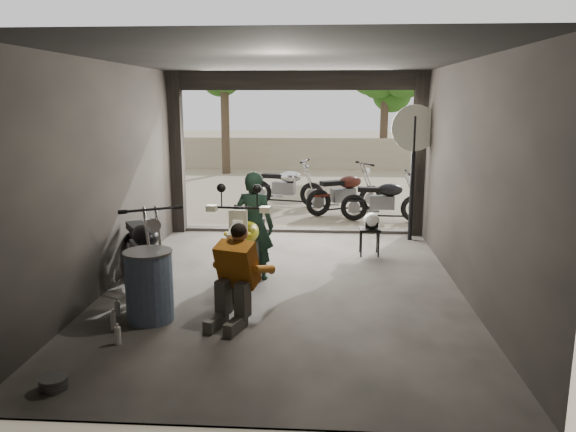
# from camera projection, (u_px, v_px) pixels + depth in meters

# --- Properties ---
(ground) EXTENTS (80.00, 80.00, 0.00)m
(ground) POSITION_uv_depth(u_px,v_px,m) (284.00, 289.00, 8.07)
(ground) COLOR #7A6D56
(ground) RESTS_ON ground
(garage) EXTENTS (7.00, 7.13, 3.20)m
(garage) POSITION_uv_depth(u_px,v_px,m) (286.00, 195.00, 8.34)
(garage) COLOR #2D2B28
(garage) RESTS_ON ground
(boundary_wall) EXTENTS (18.00, 0.30, 1.20)m
(boundary_wall) POSITION_uv_depth(u_px,v_px,m) (310.00, 153.00, 21.61)
(boundary_wall) COLOR gray
(boundary_wall) RESTS_ON ground
(tree_left) EXTENTS (2.20, 2.20, 5.60)m
(tree_left) POSITION_uv_depth(u_px,v_px,m) (224.00, 60.00, 19.64)
(tree_left) COLOR #382B1E
(tree_left) RESTS_ON ground
(tree_right) EXTENTS (2.20, 2.20, 5.00)m
(tree_right) POSITION_uv_depth(u_px,v_px,m) (386.00, 74.00, 20.83)
(tree_right) COLOR #382B1E
(tree_right) RESTS_ON ground
(main_bike) EXTENTS (0.95, 2.02, 1.31)m
(main_bike) POSITION_uv_depth(u_px,v_px,m) (249.00, 242.00, 8.09)
(main_bike) COLOR beige
(main_bike) RESTS_ON ground
(left_bike) EXTENTS (1.62, 2.02, 1.28)m
(left_bike) POSITION_uv_depth(u_px,v_px,m) (144.00, 245.00, 8.01)
(left_bike) COLOR black
(left_bike) RESTS_ON ground
(outside_bike_a) EXTENTS (1.87, 1.10, 1.18)m
(outside_bike_a) POSITION_uv_depth(u_px,v_px,m) (286.00, 183.00, 14.21)
(outside_bike_a) COLOR black
(outside_bike_a) RESTS_ON ground
(outside_bike_b) EXTENTS (1.90, 1.45, 1.19)m
(outside_bike_b) POSITION_uv_depth(u_px,v_px,m) (345.00, 189.00, 13.20)
(outside_bike_b) COLOR #3D150E
(outside_bike_b) RESTS_ON ground
(outside_bike_c) EXTENTS (1.68, 0.73, 1.13)m
(outside_bike_c) POSITION_uv_depth(u_px,v_px,m) (384.00, 196.00, 12.39)
(outside_bike_c) COLOR black
(outside_bike_c) RESTS_ON ground
(rider) EXTENTS (0.67, 0.52, 1.65)m
(rider) POSITION_uv_depth(u_px,v_px,m) (254.00, 226.00, 8.35)
(rider) COLOR black
(rider) RESTS_ON ground
(mechanic) EXTENTS (0.83, 0.97, 1.19)m
(mechanic) POSITION_uv_depth(u_px,v_px,m) (233.00, 278.00, 6.66)
(mechanic) COLOR #B36817
(mechanic) RESTS_ON ground
(stool) EXTENTS (0.35, 0.35, 0.49)m
(stool) POSITION_uv_depth(u_px,v_px,m) (370.00, 232.00, 9.69)
(stool) COLOR black
(stool) RESTS_ON ground
(helmet) EXTENTS (0.31, 0.32, 0.27)m
(helmet) POSITION_uv_depth(u_px,v_px,m) (371.00, 220.00, 9.65)
(helmet) COLOR white
(helmet) RESTS_ON stool
(oil_drum) EXTENTS (0.73, 0.73, 0.89)m
(oil_drum) POSITION_uv_depth(u_px,v_px,m) (149.00, 287.00, 6.81)
(oil_drum) COLOR #41536E
(oil_drum) RESTS_ON ground
(sign_post) EXTENTS (0.86, 0.08, 2.58)m
(sign_post) POSITION_uv_depth(u_px,v_px,m) (414.00, 149.00, 10.43)
(sign_post) COLOR black
(sign_post) RESTS_ON ground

